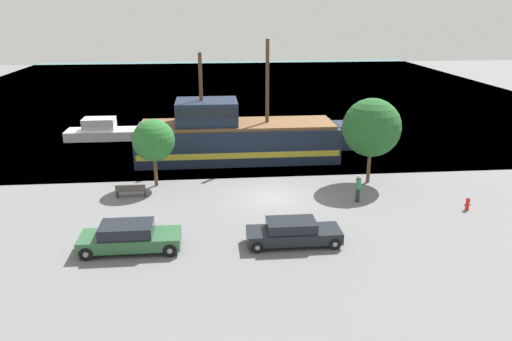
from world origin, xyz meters
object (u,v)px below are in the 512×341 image
fire_hydrant (468,203)px  pedestrian_walking_near (358,188)px  moored_boat_dockside (104,131)px  parked_car_curb_mid (293,232)px  bench_promenade_east (131,190)px  pirate_ship (236,137)px  parked_car_curb_front (129,237)px

fire_hydrant → pedestrian_walking_near: bearing=163.2°
moored_boat_dockside → parked_car_curb_mid: 26.79m
bench_promenade_east → pirate_ship: bearing=47.1°
fire_hydrant → bench_promenade_east: (-20.50, 4.08, 0.03)m
pedestrian_walking_near → pirate_ship: bearing=125.5°
parked_car_curb_front → bench_promenade_east: 7.60m
parked_car_curb_front → pedestrian_walking_near: bearing=21.9°
parked_car_curb_front → bench_promenade_east: parked_car_curb_front is taller
fire_hydrant → parked_car_curb_front: bearing=-170.0°
bench_promenade_east → parked_car_curb_mid: bearing=-39.5°
bench_promenade_east → pedestrian_walking_near: pedestrian_walking_near is taller
parked_car_curb_front → fire_hydrant: 19.80m
moored_boat_dockside → bench_promenade_east: moored_boat_dockside is taller
parked_car_curb_mid → bench_promenade_east: (-9.26, 7.64, -0.22)m
moored_boat_dockside → fire_hydrant: 31.68m
parked_car_curb_front → pedestrian_walking_near: pedestrian_walking_near is taller
pirate_ship → pedestrian_walking_near: pirate_ship is taller
fire_hydrant → pedestrian_walking_near: 6.52m
parked_car_curb_mid → bench_promenade_east: bearing=140.5°
moored_boat_dockside → fire_hydrant: (25.03, -19.42, -0.30)m
fire_hydrant → pirate_ship: bearing=138.4°
pirate_ship → pedestrian_walking_near: 12.23m
pirate_ship → moored_boat_dockside: bearing=147.0°
moored_boat_dockside → parked_car_curb_front: size_ratio=1.43×
fire_hydrant → parked_car_curb_mid: bearing=-162.5°
bench_promenade_east → parked_car_curb_front: bearing=-82.4°
pirate_ship → moored_boat_dockside: 14.02m
pedestrian_walking_near → parked_car_curb_front: bearing=-158.1°
moored_boat_dockside → fire_hydrant: size_ratio=9.32×
parked_car_curb_mid → fire_hydrant: (11.24, 3.55, -0.26)m
parked_car_curb_mid → pirate_ship: bearing=97.7°
parked_car_curb_front → pirate_ship: bearing=67.9°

